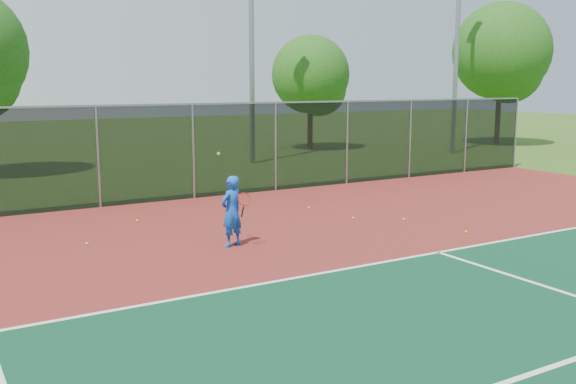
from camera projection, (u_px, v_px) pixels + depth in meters
name	position (u px, v px, depth m)	size (l,w,h in m)	color
ground	(477.00, 312.00, 10.43)	(120.00, 120.00, 0.00)	#305418
court_apron	(397.00, 279.00, 12.12)	(30.00, 20.00, 0.02)	maroon
fence_back	(193.00, 150.00, 20.35)	(30.00, 0.06, 3.03)	black
tennis_player	(232.00, 211.00, 14.43)	(0.68, 0.70, 2.15)	blue
practice_ball_0	(353.00, 218.00, 17.38)	(0.07, 0.07, 0.07)	#BCE41A
practice_ball_3	(87.00, 244.00, 14.62)	(0.07, 0.07, 0.07)	#BCE41A
practice_ball_5	(466.00, 232.00, 15.78)	(0.07, 0.07, 0.07)	#BCE41A
practice_ball_6	(137.00, 221.00, 17.06)	(0.07, 0.07, 0.07)	#BCE41A
practice_ball_7	(404.00, 219.00, 17.23)	(0.07, 0.07, 0.07)	#BCE41A
practice_ball_8	(309.00, 208.00, 18.81)	(0.07, 0.07, 0.07)	#BCE41A
floodlight_n	(251.00, 5.00, 28.56)	(0.90, 0.40, 12.62)	gray
floodlight_ne	(458.00, 15.00, 32.67)	(0.90, 0.40, 12.62)	gray
tree_back_mid	(313.00, 78.00, 34.95)	(4.26, 4.26, 6.26)	#362613
tree_back_right	(503.00, 56.00, 37.36)	(5.66, 5.66, 8.32)	#362613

